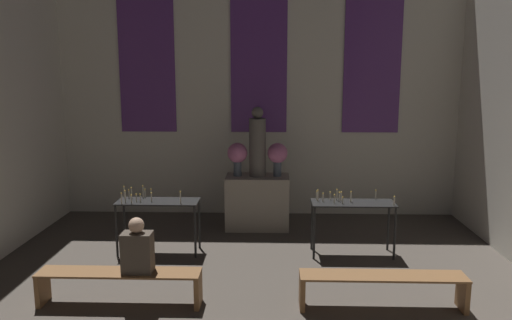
{
  "coord_description": "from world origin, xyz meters",
  "views": [
    {
      "loc": [
        0.25,
        0.41,
        2.81
      ],
      "look_at": [
        0.0,
        8.39,
        1.4
      ],
      "focal_mm": 35.0,
      "sensor_mm": 36.0,
      "label": 1
    }
  ],
  "objects_px": {
    "flower_vase_left": "(237,155)",
    "person_seated": "(137,249)",
    "pew_back_right": "(382,284)",
    "flower_vase_right": "(277,155)",
    "altar": "(257,202)",
    "candle_rack_right": "(352,209)",
    "candle_rack_left": "(157,207)",
    "pew_back_left": "(120,280)",
    "statue": "(257,144)"
  },
  "relations": [
    {
      "from": "candle_rack_left",
      "to": "person_seated",
      "type": "distance_m",
      "value": 1.81
    },
    {
      "from": "flower_vase_left",
      "to": "pew_back_right",
      "type": "distance_m",
      "value": 3.82
    },
    {
      "from": "flower_vase_right",
      "to": "person_seated",
      "type": "distance_m",
      "value": 3.62
    },
    {
      "from": "flower_vase_left",
      "to": "candle_rack_left",
      "type": "bearing_deg",
      "value": -131.32
    },
    {
      "from": "pew_back_left",
      "to": "person_seated",
      "type": "relative_size",
      "value": 2.91
    },
    {
      "from": "flower_vase_right",
      "to": "pew_back_left",
      "type": "relative_size",
      "value": 0.3
    },
    {
      "from": "flower_vase_right",
      "to": "candle_rack_right",
      "type": "height_order",
      "value": "flower_vase_right"
    },
    {
      "from": "flower_vase_left",
      "to": "person_seated",
      "type": "xyz_separation_m",
      "value": [
        -0.99,
        -3.12,
        -0.63
      ]
    },
    {
      "from": "flower_vase_left",
      "to": "flower_vase_right",
      "type": "xyz_separation_m",
      "value": [
        0.72,
        0.0,
        0.0
      ]
    },
    {
      "from": "altar",
      "to": "candle_rack_right",
      "type": "bearing_deg",
      "value": -41.44
    },
    {
      "from": "flower_vase_right",
      "to": "person_seated",
      "type": "xyz_separation_m",
      "value": [
        -1.71,
        -3.12,
        -0.63
      ]
    },
    {
      "from": "flower_vase_right",
      "to": "pew_back_left",
      "type": "distance_m",
      "value": 3.82
    },
    {
      "from": "candle_rack_left",
      "to": "pew_back_right",
      "type": "distance_m",
      "value": 3.62
    },
    {
      "from": "candle_rack_right",
      "to": "flower_vase_right",
      "type": "bearing_deg",
      "value": 130.77
    },
    {
      "from": "person_seated",
      "to": "altar",
      "type": "bearing_deg",
      "value": 66.6
    },
    {
      "from": "person_seated",
      "to": "pew_back_right",
      "type": "bearing_deg",
      "value": 0.0
    },
    {
      "from": "flower_vase_left",
      "to": "candle_rack_left",
      "type": "relative_size",
      "value": 0.47
    },
    {
      "from": "candle_rack_right",
      "to": "pew_back_right",
      "type": "distance_m",
      "value": 1.85
    },
    {
      "from": "statue",
      "to": "flower_vase_right",
      "type": "height_order",
      "value": "statue"
    },
    {
      "from": "altar",
      "to": "pew_back_right",
      "type": "relative_size",
      "value": 0.57
    },
    {
      "from": "pew_back_left",
      "to": "statue",
      "type": "bearing_deg",
      "value": 63.07
    },
    {
      "from": "flower_vase_right",
      "to": "candle_rack_right",
      "type": "xyz_separation_m",
      "value": [
        1.14,
        -1.32,
        -0.62
      ]
    },
    {
      "from": "candle_rack_right",
      "to": "person_seated",
      "type": "height_order",
      "value": "person_seated"
    },
    {
      "from": "altar",
      "to": "candle_rack_left",
      "type": "relative_size",
      "value": 0.89
    },
    {
      "from": "pew_back_left",
      "to": "flower_vase_left",
      "type": "bearing_deg",
      "value": 68.52
    },
    {
      "from": "candle_rack_left",
      "to": "flower_vase_left",
      "type": "bearing_deg",
      "value": 48.68
    },
    {
      "from": "flower_vase_left",
      "to": "candle_rack_left",
      "type": "xyz_separation_m",
      "value": [
        -1.17,
        -1.33,
        -0.62
      ]
    },
    {
      "from": "flower_vase_left",
      "to": "flower_vase_right",
      "type": "height_order",
      "value": "same"
    },
    {
      "from": "pew_back_left",
      "to": "flower_vase_right",
      "type": "bearing_deg",
      "value": 58.09
    },
    {
      "from": "altar",
      "to": "flower_vase_right",
      "type": "xyz_separation_m",
      "value": [
        0.36,
        0.0,
        0.87
      ]
    },
    {
      "from": "person_seated",
      "to": "candle_rack_right",
      "type": "bearing_deg",
      "value": 32.26
    },
    {
      "from": "statue",
      "to": "pew_back_right",
      "type": "distance_m",
      "value": 3.71
    },
    {
      "from": "flower_vase_right",
      "to": "candle_rack_left",
      "type": "bearing_deg",
      "value": -144.83
    },
    {
      "from": "altar",
      "to": "flower_vase_left",
      "type": "distance_m",
      "value": 0.94
    },
    {
      "from": "altar",
      "to": "statue",
      "type": "height_order",
      "value": "statue"
    },
    {
      "from": "statue",
      "to": "person_seated",
      "type": "bearing_deg",
      "value": -113.4
    },
    {
      "from": "pew_back_left",
      "to": "pew_back_right",
      "type": "relative_size",
      "value": 1.0
    },
    {
      "from": "statue",
      "to": "candle_rack_right",
      "type": "distance_m",
      "value": 2.16
    },
    {
      "from": "pew_back_right",
      "to": "person_seated",
      "type": "height_order",
      "value": "person_seated"
    },
    {
      "from": "flower_vase_left",
      "to": "pew_back_right",
      "type": "bearing_deg",
      "value": -58.09
    },
    {
      "from": "flower_vase_right",
      "to": "person_seated",
      "type": "bearing_deg",
      "value": -118.69
    },
    {
      "from": "statue",
      "to": "pew_back_right",
      "type": "height_order",
      "value": "statue"
    },
    {
      "from": "candle_rack_right",
      "to": "pew_back_right",
      "type": "relative_size",
      "value": 0.64
    },
    {
      "from": "flower_vase_left",
      "to": "candle_rack_left",
      "type": "height_order",
      "value": "flower_vase_left"
    },
    {
      "from": "person_seated",
      "to": "flower_vase_right",
      "type": "bearing_deg",
      "value": 61.31
    },
    {
      "from": "flower_vase_left",
      "to": "flower_vase_right",
      "type": "bearing_deg",
      "value": 0.0
    },
    {
      "from": "candle_rack_right",
      "to": "person_seated",
      "type": "bearing_deg",
      "value": -147.74
    },
    {
      "from": "statue",
      "to": "person_seated",
      "type": "xyz_separation_m",
      "value": [
        -1.35,
        -3.12,
        -0.82
      ]
    },
    {
      "from": "pew_back_right",
      "to": "person_seated",
      "type": "bearing_deg",
      "value": 180.0
    },
    {
      "from": "statue",
      "to": "pew_back_left",
      "type": "height_order",
      "value": "statue"
    }
  ]
}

